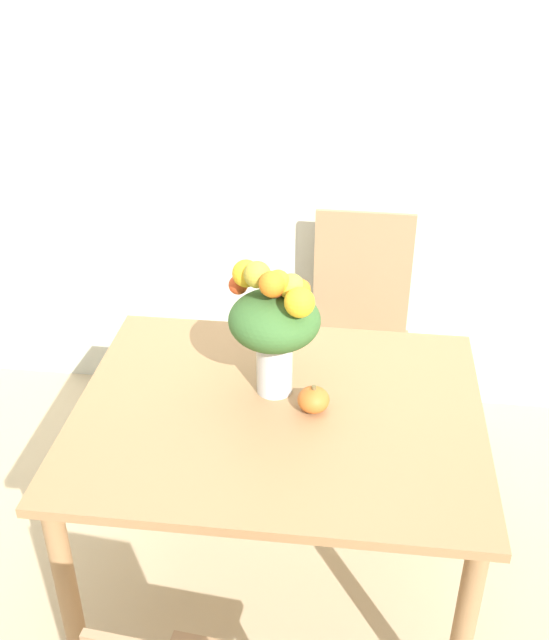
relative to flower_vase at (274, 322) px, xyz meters
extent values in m
plane|color=tan|center=(0.02, -0.10, -0.99)|extent=(12.00, 12.00, 0.00)
cube|color=silver|center=(0.02, 1.08, 0.36)|extent=(8.00, 0.06, 2.70)
cube|color=#9E754C|center=(0.02, -0.10, -0.26)|extent=(1.21, 0.97, 0.03)
cylinder|color=#9E754C|center=(-0.52, -0.52, -0.63)|extent=(0.06, 0.06, 0.72)
cylinder|color=#9E754C|center=(0.57, -0.52, -0.63)|extent=(0.06, 0.06, 0.72)
cylinder|color=#9E754C|center=(-0.52, 0.33, -0.63)|extent=(0.06, 0.06, 0.72)
cylinder|color=#9E754C|center=(0.57, 0.33, -0.63)|extent=(0.06, 0.06, 0.72)
cylinder|color=silver|center=(0.00, 0.00, -0.15)|extent=(0.11, 0.11, 0.20)
cylinder|color=silver|center=(0.00, 0.00, -0.19)|extent=(0.10, 0.10, 0.10)
cylinder|color=#38662D|center=(0.02, 0.00, -0.11)|extent=(0.01, 0.01, 0.25)
cylinder|color=#38662D|center=(0.01, 0.02, -0.11)|extent=(0.00, 0.01, 0.25)
cylinder|color=#38662D|center=(-0.02, 0.01, -0.11)|extent=(0.01, 0.01, 0.25)
cylinder|color=#38662D|center=(-0.02, -0.01, -0.11)|extent=(0.01, 0.01, 0.25)
cylinder|color=#38662D|center=(0.01, -0.02, -0.11)|extent=(0.00, 0.01, 0.25)
ellipsoid|color=#38662D|center=(0.00, 0.00, 0.01)|extent=(0.27, 0.27, 0.16)
sphere|color=#D64C23|center=(-0.12, 0.09, 0.07)|extent=(0.06, 0.06, 0.06)
sphere|color=orange|center=(0.00, -0.03, 0.14)|extent=(0.08, 0.08, 0.08)
sphere|color=orange|center=(0.07, 0.01, 0.11)|extent=(0.06, 0.06, 0.06)
sphere|color=yellow|center=(-0.09, 0.06, 0.12)|extent=(0.08, 0.08, 0.08)
sphere|color=yellow|center=(0.08, -0.07, 0.11)|extent=(0.09, 0.09, 0.09)
sphere|color=#AD9E33|center=(-0.05, 0.02, 0.14)|extent=(0.08, 0.08, 0.08)
sphere|color=yellow|center=(0.05, 0.00, 0.12)|extent=(0.08, 0.08, 0.08)
sphere|color=#D64C23|center=(0.00, 0.00, 0.12)|extent=(0.07, 0.07, 0.07)
sphere|color=yellow|center=(0.01, -0.01, 0.14)|extent=(0.07, 0.07, 0.07)
ellipsoid|color=orange|center=(0.13, -0.09, -0.20)|extent=(0.09, 0.09, 0.08)
cylinder|color=brown|center=(0.13, -0.09, -0.16)|extent=(0.01, 0.01, 0.02)
cube|color=#9E7A56|center=(0.25, 0.71, -0.56)|extent=(0.43, 0.43, 0.02)
cylinder|color=#9E7A56|center=(0.08, 0.55, -0.78)|extent=(0.04, 0.04, 0.42)
cylinder|color=#9E7A56|center=(0.42, 0.54, -0.78)|extent=(0.04, 0.04, 0.42)
cylinder|color=#9E7A56|center=(0.08, 0.89, -0.78)|extent=(0.04, 0.04, 0.42)
cylinder|color=#9E7A56|center=(0.42, 0.88, -0.78)|extent=(0.04, 0.04, 0.42)
cube|color=#9E7A56|center=(0.25, 0.92, -0.28)|extent=(0.40, 0.02, 0.53)
camera|label=1|loc=(0.23, -1.86, 1.11)|focal=42.00mm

